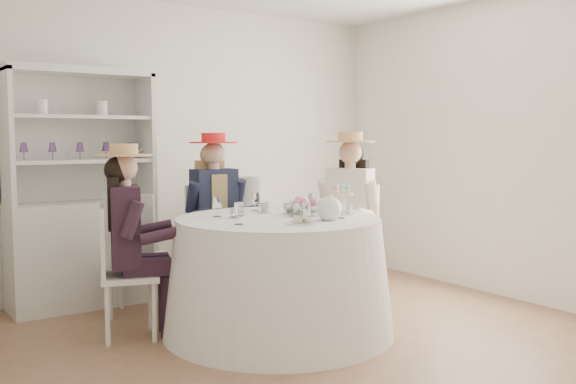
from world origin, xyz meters
TOP-DOWN VIEW (x-y plane):
  - ground at (0.00, 0.00)m, footprint 4.50×4.50m
  - wall_back at (0.00, 2.00)m, footprint 4.50×0.00m
  - wall_front at (0.00, -2.00)m, footprint 4.50×0.00m
  - wall_right at (2.25, 0.00)m, footprint 0.00×4.50m
  - tea_table at (-0.04, 0.17)m, footprint 1.70×1.70m
  - hutch at (-0.99, 1.77)m, footprint 1.37×0.91m
  - side_table at (0.62, 1.75)m, footprint 0.59×0.59m
  - hatbox at (0.62, 1.75)m, footprint 0.39×0.39m
  - guest_left at (-0.98, 0.68)m, footprint 0.57×0.53m
  - guest_mid at (0.02, 1.25)m, footprint 0.54×0.56m
  - guest_right at (0.96, 0.56)m, footprint 0.63×0.57m
  - spare_chair at (-0.76, 1.19)m, footprint 0.57×0.57m
  - teacup_a at (-0.31, 0.31)m, footprint 0.09×0.09m
  - teacup_b at (0.03, 0.46)m, footprint 0.09×0.09m
  - teacup_c at (0.17, 0.33)m, footprint 0.10×0.10m
  - flower_bowl at (0.20, 0.17)m, footprint 0.24×0.24m
  - flower_arrangement at (0.15, 0.12)m, footprint 0.17×0.17m
  - table_teapot at (0.17, -0.16)m, footprint 0.26×0.18m
  - sandwich_plate at (-0.09, -0.20)m, footprint 0.23×0.23m
  - cupcake_stand at (0.48, 0.07)m, footprint 0.23×0.23m
  - stemware_set at (-0.04, 0.17)m, footprint 0.93×0.97m

SIDE VIEW (x-z plane):
  - ground at x=0.00m, z-range 0.00..0.00m
  - side_table at x=0.62m, z-range 0.00..0.75m
  - tea_table at x=-0.04m, z-range 0.00..0.86m
  - spare_chair at x=-0.76m, z-range 0.04..1.04m
  - hutch at x=-0.99m, z-range -0.29..1.73m
  - guest_left at x=-0.98m, z-range 0.09..1.49m
  - guest_mid at x=0.02m, z-range 0.10..1.58m
  - guest_right at x=0.96m, z-range 0.10..1.59m
  - sandwich_plate at x=-0.09m, z-range 0.85..0.90m
  - flower_bowl at x=0.20m, z-range 0.86..0.92m
  - teacup_a at x=-0.31m, z-range 0.86..0.93m
  - teacup_b at x=0.03m, z-range 0.86..0.93m
  - teacup_c at x=0.17m, z-range 0.86..0.93m
  - hatbox at x=0.62m, z-range 0.75..1.05m
  - stemware_set at x=-0.04m, z-range 0.86..1.01m
  - cupcake_stand at x=0.48m, z-range 0.83..1.05m
  - table_teapot at x=0.17m, z-range 0.84..1.04m
  - flower_arrangement at x=0.15m, z-range 0.91..0.97m
  - wall_back at x=0.00m, z-range -0.90..3.60m
  - wall_front at x=0.00m, z-range -0.90..3.60m
  - wall_right at x=2.25m, z-range -0.90..3.60m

